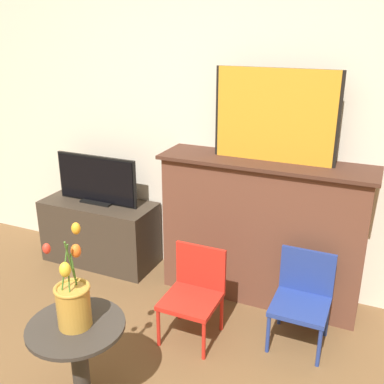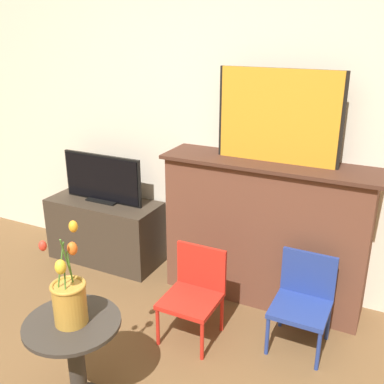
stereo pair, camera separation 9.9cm
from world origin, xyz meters
TOP-DOWN VIEW (x-y plane):
  - wall_back at (0.00, 2.13)m, footprint 8.00×0.06m
  - fireplace_mantel at (0.37, 1.92)m, footprint 1.46×0.39m
  - painting at (0.41, 1.93)m, footprint 0.82×0.03m
  - tv_stand at (-1.00, 1.88)m, footprint 0.94×0.41m
  - tv_monitor at (-1.00, 1.88)m, footprint 0.72×0.12m
  - chair_red at (0.11, 1.32)m, footprint 0.34×0.34m
  - chair_blue at (0.75, 1.54)m, footprint 0.34×0.34m
  - side_table at (-0.17, 0.51)m, footprint 0.48×0.48m
  - vase_tulips at (-0.17, 0.52)m, footprint 0.17×0.24m

SIDE VIEW (x-z plane):
  - tv_stand at x=-1.00m, z-range 0.00..0.53m
  - chair_red at x=0.11m, z-range 0.03..0.62m
  - chair_blue at x=0.75m, z-range 0.03..0.62m
  - side_table at x=-0.17m, z-range 0.08..0.60m
  - fireplace_mantel at x=0.37m, z-range 0.01..1.06m
  - vase_tulips at x=-0.17m, z-range 0.42..0.90m
  - tv_monitor at x=-1.00m, z-range 0.53..0.92m
  - painting at x=0.41m, z-range 1.04..1.65m
  - wall_back at x=0.00m, z-range 0.00..2.70m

